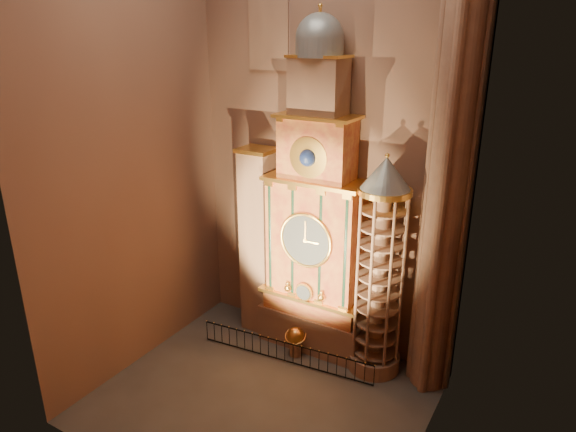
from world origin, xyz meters
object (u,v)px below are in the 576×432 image
Objects in this scene: portrait_tower at (259,242)px; iron_railing at (285,352)px; stair_turret at (380,271)px; celestial_globe at (295,339)px; astronomical_clock at (316,227)px.

portrait_tower is 1.12× the size of iron_railing.
iron_railing is (2.93, -2.20, -4.54)m from portrait_tower.
stair_turret reaches higher than iron_railing.
portrait_tower is at bearing 143.15° from iron_railing.
portrait_tower is 5.38m from celestial_globe.
portrait_tower is at bearing 177.67° from stair_turret.
astronomical_clock reaches higher than iron_railing.
stair_turret is at bearing -2.33° from portrait_tower.
iron_railing is (-0.47, -2.18, -6.07)m from astronomical_clock.
portrait_tower reaches higher than iron_railing.
celestial_globe is 0.17× the size of iron_railing.
astronomical_clock reaches higher than stair_turret.
celestial_globe is 0.90m from iron_railing.
astronomical_clock is 1.55× the size of stair_turret.
portrait_tower is at bearing 155.85° from celestial_globe.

